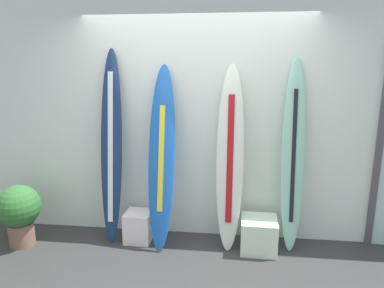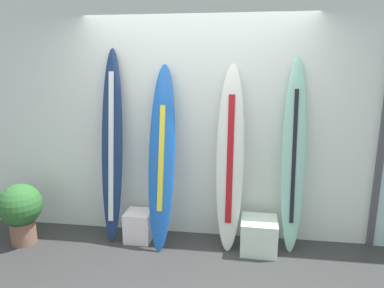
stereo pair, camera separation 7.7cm
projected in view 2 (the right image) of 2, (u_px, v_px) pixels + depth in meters
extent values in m
cube|color=silver|center=(198.00, 116.00, 3.97)|extent=(7.20, 0.20, 2.80)
ellipsoid|color=navy|center=(112.00, 147.00, 3.87)|extent=(0.25, 0.38, 2.16)
cube|color=silver|center=(111.00, 147.00, 3.84)|extent=(0.06, 0.25, 1.64)
cone|color=black|center=(113.00, 224.00, 3.99)|extent=(0.07, 0.08, 0.11)
ellipsoid|color=blue|center=(162.00, 158.00, 3.74)|extent=(0.30, 0.49, 1.99)
cube|color=yellow|center=(161.00, 158.00, 3.71)|extent=(0.06, 0.25, 1.11)
ellipsoid|color=silver|center=(230.00, 159.00, 3.70)|extent=(0.30, 0.37, 1.99)
cube|color=#A9141A|center=(230.00, 159.00, 3.67)|extent=(0.07, 0.22, 1.35)
cone|color=black|center=(228.00, 234.00, 3.80)|extent=(0.07, 0.08, 0.11)
ellipsoid|color=#8DCCB3|center=(294.00, 157.00, 3.65)|extent=(0.26, 0.33, 2.06)
cube|color=black|center=(294.00, 157.00, 3.62)|extent=(0.05, 0.19, 1.40)
cone|color=black|center=(289.00, 234.00, 3.77)|extent=(0.07, 0.08, 0.11)
cube|color=silver|center=(259.00, 235.00, 3.76)|extent=(0.39, 0.39, 0.36)
cube|color=silver|center=(139.00, 226.00, 3.99)|extent=(0.30, 0.30, 0.34)
cube|color=#47474C|center=(381.00, 152.00, 3.66)|extent=(0.06, 0.06, 2.16)
cylinder|color=brown|center=(23.00, 232.00, 3.93)|extent=(0.27, 0.27, 0.26)
sphere|color=#2C622C|center=(20.00, 205.00, 3.86)|extent=(0.47, 0.47, 0.47)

